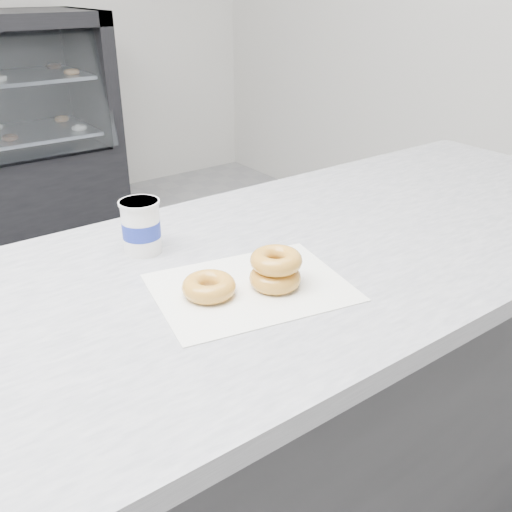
# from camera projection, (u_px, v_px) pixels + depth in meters

# --- Properties ---
(ground) EXTENTS (5.00, 5.00, 0.00)m
(ground) POSITION_uv_depth(u_px,v_px,m) (23.00, 496.00, 1.72)
(ground) COLOR gray
(ground) RESTS_ON ground
(wax_paper) EXTENTS (0.39, 0.32, 0.00)m
(wax_paper) POSITION_uv_depth(u_px,v_px,m) (251.00, 287.00, 1.03)
(wax_paper) COLOR silver
(wax_paper) RESTS_ON counter
(donut_single) EXTENTS (0.10, 0.10, 0.03)m
(donut_single) POSITION_uv_depth(u_px,v_px,m) (209.00, 287.00, 0.99)
(donut_single) COLOR gold
(donut_single) RESTS_ON wax_paper
(donut_stack) EXTENTS (0.13, 0.13, 0.07)m
(donut_stack) POSITION_uv_depth(u_px,v_px,m) (276.00, 269.00, 1.02)
(donut_stack) COLOR gold
(donut_stack) RESTS_ON wax_paper
(coffee_cup) EXTENTS (0.09, 0.09, 0.11)m
(coffee_cup) POSITION_uv_depth(u_px,v_px,m) (141.00, 226.00, 1.14)
(coffee_cup) COLOR white
(coffee_cup) RESTS_ON counter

